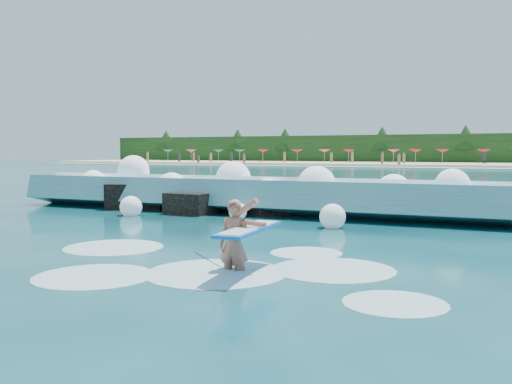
# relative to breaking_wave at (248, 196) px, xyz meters

# --- Properties ---
(ground) EXTENTS (200.00, 200.00, 0.00)m
(ground) POSITION_rel_breaking_wave_xyz_m (1.58, -7.86, -0.56)
(ground) COLOR #07303E
(ground) RESTS_ON ground
(beach) EXTENTS (140.00, 20.00, 0.40)m
(beach) POSITION_rel_breaking_wave_xyz_m (1.58, 70.14, -0.36)
(beach) COLOR tan
(beach) RESTS_ON ground
(wet_band) EXTENTS (140.00, 5.00, 0.08)m
(wet_band) POSITION_rel_breaking_wave_xyz_m (1.58, 59.14, -0.52)
(wet_band) COLOR silver
(wet_band) RESTS_ON ground
(treeline) EXTENTS (140.00, 4.00, 5.00)m
(treeline) POSITION_rel_breaking_wave_xyz_m (1.58, 80.14, 1.94)
(treeline) COLOR black
(treeline) RESTS_ON ground
(breaking_wave) EXTENTS (18.64, 2.88, 1.61)m
(breaking_wave) POSITION_rel_breaking_wave_xyz_m (0.00, 0.00, 0.00)
(breaking_wave) COLOR teal
(breaking_wave) RESTS_ON ground
(rock_cluster) EXTENTS (8.09, 2.99, 1.23)m
(rock_cluster) POSITION_rel_breaking_wave_xyz_m (-1.93, -0.66, -0.17)
(rock_cluster) COLOR black
(rock_cluster) RESTS_ON ground
(surfer_with_board) EXTENTS (0.93, 2.83, 1.62)m
(surfer_with_board) POSITION_rel_breaking_wave_xyz_m (4.42, -9.47, 0.04)
(surfer_with_board) COLOR #9E5D49
(surfer_with_board) RESTS_ON ground
(wave_spray) EXTENTS (14.81, 4.40, 2.13)m
(wave_spray) POSITION_rel_breaking_wave_xyz_m (-0.09, -0.12, 0.43)
(wave_spray) COLOR white
(wave_spray) RESTS_ON ground
(surf_foam) EXTENTS (8.77, 5.67, 0.13)m
(surf_foam) POSITION_rel_breaking_wave_xyz_m (3.72, -9.16, -0.56)
(surf_foam) COLOR silver
(surf_foam) RESTS_ON ground
(beach_umbrellas) EXTENTS (111.38, 6.07, 0.50)m
(beach_umbrellas) POSITION_rel_breaking_wave_xyz_m (1.55, 72.26, 1.69)
(beach_umbrellas) COLOR #137A6C
(beach_umbrellas) RESTS_ON ground
(beachgoers) EXTENTS (108.37, 13.73, 1.94)m
(beachgoers) POSITION_rel_breaking_wave_xyz_m (0.35, 66.10, 0.52)
(beachgoers) COLOR #3F332D
(beachgoers) RESTS_ON ground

